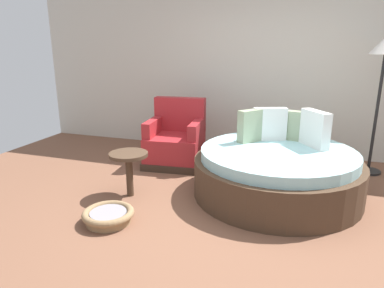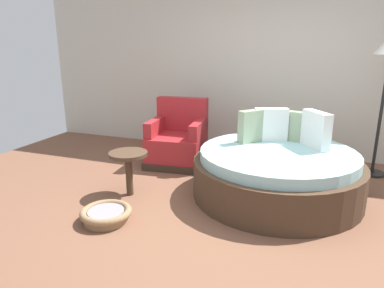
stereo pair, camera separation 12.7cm
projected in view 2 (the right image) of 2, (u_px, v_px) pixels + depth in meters
The scene contains 6 objects.
ground_plane at pixel (231, 218), 3.56m from camera, with size 8.00×8.00×0.02m, color brown.
back_wall at pixel (273, 59), 5.34m from camera, with size 8.00×0.12×2.95m, color beige.
round_daybed at pixel (277, 172), 4.00m from camera, with size 1.91×1.91×0.97m.
red_armchair at pixel (178, 141), 5.09m from camera, with size 0.88×0.88×0.94m.
pet_basket at pixel (106, 214), 3.46m from camera, with size 0.51×0.51×0.13m.
side_table at pixel (128, 160), 3.97m from camera, with size 0.44×0.44×0.52m.
Camera 2 is at (0.74, -3.16, 1.70)m, focal length 32.54 mm.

